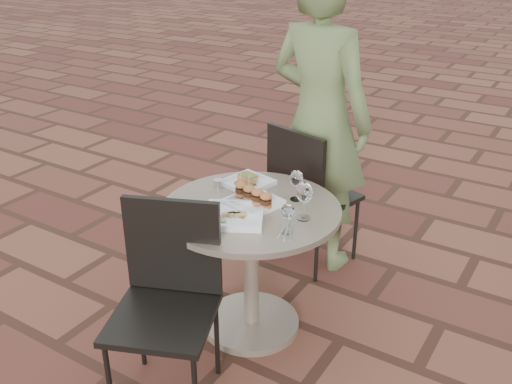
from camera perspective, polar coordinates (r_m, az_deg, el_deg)
The scene contains 13 objects.
ground at distance 3.03m, azimuth -2.48°, elevation -16.16°, with size 60.00×60.00×0.00m, color brown.
cafe_table at distance 2.95m, azimuth -0.50°, elevation -5.78°, with size 0.90×0.90×0.73m.
chair_far at distance 3.50m, azimuth 5.03°, elevation 0.54°, with size 0.54×0.54×0.93m.
chair_near at distance 2.58m, azimuth -8.82°, elevation -9.36°, with size 0.57×0.57×0.93m.
diner at distance 3.47m, azimuth 6.39°, elevation 7.18°, with size 0.69×0.45×1.88m, color #556638.
plate_salmon at distance 3.06m, azimuth -0.83°, elevation 1.01°, with size 0.27×0.27×0.06m.
plate_sliders at distance 2.84m, azimuth -0.28°, elevation -0.63°, with size 0.29×0.29×0.15m.
plate_tuna at distance 2.72m, azimuth -2.23°, elevation -2.35°, with size 0.38×0.38×0.03m.
wine_glass_right at distance 2.56m, azimuth 3.20°, elevation -2.04°, with size 0.06×0.06×0.15m.
wine_glass_mid at distance 2.87m, azimuth 4.05°, elevation 1.29°, with size 0.07×0.07×0.16m.
wine_glass_far at distance 2.67m, azimuth 4.88°, elevation -0.14°, with size 0.08×0.08×0.19m.
steel_ramekin at distance 3.05m, azimuth -3.78°, elevation 0.89°, with size 0.05×0.05×0.04m, color silver.
cutlery_set at distance 2.62m, azimuth 3.07°, elevation -3.92°, with size 0.08×0.17×0.00m, color silver, non-canonical shape.
Camera 1 is at (1.32, -1.86, 2.00)m, focal length 40.00 mm.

